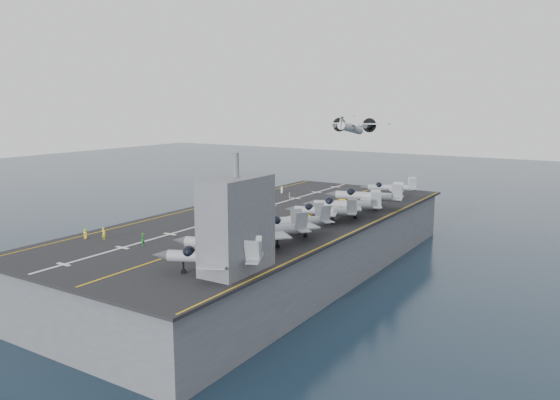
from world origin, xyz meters
The scene contains 28 objects.
ground centered at (0.00, 0.00, 0.00)m, with size 500.00×500.00×0.00m, color #142135.
hull centered at (0.00, 0.00, 5.00)m, with size 36.00×90.00×10.00m, color #56595E.
flight_deck centered at (0.00, 0.00, 10.20)m, with size 38.00×92.00×0.40m, color black.
foul_line centered at (3.00, 0.00, 10.42)m, with size 0.35×90.00×0.02m, color gold.
landing_centerline centered at (-6.00, 0.00, 10.42)m, with size 0.50×90.00×0.02m, color silver.
deck_edge_port centered at (-17.00, 0.00, 10.42)m, with size 0.25×90.00×0.02m, color gold.
deck_edge_stbd centered at (18.50, 0.00, 10.42)m, with size 0.25×90.00×0.02m, color gold.
island_superstructure centered at (15.00, -30.00, 17.90)m, with size 5.00×10.00×15.00m, color #56595E, non-canonical shape.
fighter_jet_0 centered at (13.44, -32.80, 12.80)m, with size 16.45×14.26×4.80m, color #8E939B, non-canonical shape.
fighter_jet_1 centered at (11.26, -27.59, 12.85)m, with size 15.81×12.23×4.90m, color #9BA3AB, non-canonical shape.
fighter_jet_2 centered at (11.45, -18.41, 12.98)m, with size 17.15×17.75×5.16m, color gray, non-canonical shape.
fighter_jet_3 centered at (11.81, -10.62, 12.84)m, with size 15.79×16.90×4.89m, color gray, non-canonical shape.
fighter_jet_4 centered at (11.23, 1.21, 12.67)m, with size 15.24×12.60×4.54m, color gray, non-canonical shape.
fighter_jet_5 centered at (12.54, 7.38, 12.94)m, with size 17.42×15.17×5.08m, color gray, non-canonical shape.
fighter_jet_6 centered at (12.57, 17.32, 13.13)m, with size 17.89×14.16×5.46m, color gray, non-canonical shape.
fighter_jet_8 centered at (11.34, 33.45, 12.62)m, with size 15.28×13.36×4.45m, color #8C949B, non-canonical shape.
tow_cart_a centered at (3.76, -22.53, 10.99)m, with size 2.20×1.71×1.17m, color yellow, non-canonical shape.
tow_cart_b centered at (5.57, 4.53, 10.94)m, with size 2.00×1.53×1.07m, color gold, non-canonical shape.
tow_cart_c centered at (4.50, 23.24, 11.00)m, with size 2.16×1.58×1.19m, color gold, non-canonical shape.
crew_0 centered at (-15.09, -29.29, 11.19)m, with size 0.99×0.69×1.58m, color yellow.
crew_1 centered at (-12.17, -28.15, 11.39)m, with size 1.23×0.85×1.98m, color yellow.
crew_2 centered at (-5.84, -11.09, 11.39)m, with size 1.28×1.43×1.98m, color #1E8D31.
crew_3 centered at (-10.34, 7.29, 11.42)m, with size 0.86×1.25×2.04m, color #1E8F20.
crew_4 centered at (-5.98, 17.44, 11.23)m, with size 1.02×1.18×1.65m, color silver.
crew_5 centered at (-12.53, 24.69, 11.20)m, with size 0.97×0.64×1.61m, color white.
crew_6 centered at (-4.29, -27.56, 11.36)m, with size 1.16×1.36×1.93m, color #228D2D.
crew_7 centered at (0.58, -18.04, 11.30)m, with size 1.29×1.25×1.80m, color white.
transport_plane centered at (-12.93, 63.43, 24.17)m, with size 24.04×17.07×5.49m, color silver, non-canonical shape.
Camera 1 is at (54.98, -83.35, 31.32)m, focal length 35.00 mm.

